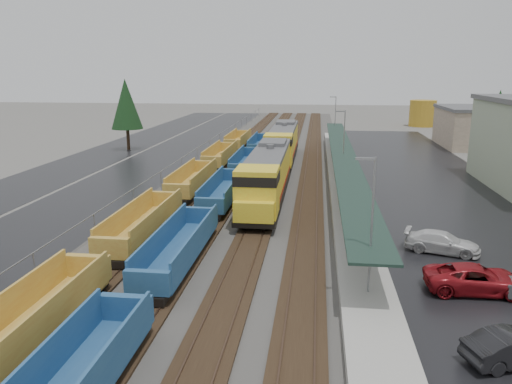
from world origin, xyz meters
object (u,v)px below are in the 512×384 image
at_px(locomotive_lead, 267,176).
at_px(parked_car_east_b, 476,279).
at_px(locomotive_trail, 283,144).
at_px(storage_tank, 423,113).
at_px(well_string_blue, 206,215).
at_px(well_string_yellow, 143,225).
at_px(parked_car_east_c, 442,243).

distance_m(locomotive_lead, parked_car_east_b, 22.75).
bearing_deg(parked_car_east_b, locomotive_lead, 36.03).
bearing_deg(locomotive_trail, storage_tank, 60.55).
distance_m(locomotive_lead, well_string_blue, 9.55).
xyz_separation_m(locomotive_lead, well_string_blue, (-4.00, -8.54, -1.51)).
bearing_deg(well_string_yellow, locomotive_trail, 76.25).
bearing_deg(well_string_yellow, parked_car_east_c, -0.25).
bearing_deg(locomotive_trail, parked_car_east_c, -67.93).
distance_m(well_string_blue, parked_car_east_c, 17.60).
xyz_separation_m(storage_tank, parked_car_east_b, (-14.08, -88.25, -2.10)).
distance_m(parked_car_east_b, parked_car_east_c, 6.31).
bearing_deg(well_string_blue, parked_car_east_c, -10.65).
distance_m(locomotive_lead, parked_car_east_c, 17.87).
relative_size(parked_car_east_b, parked_car_east_c, 1.13).
xyz_separation_m(locomotive_lead, storage_tank, (27.76, 70.16, 0.25)).
relative_size(well_string_yellow, parked_car_east_b, 18.32).
relative_size(locomotive_trail, well_string_blue, 0.25).
height_order(locomotive_trail, storage_tank, storage_tank).
bearing_deg(storage_tank, parked_car_east_c, -100.01).
relative_size(locomotive_lead, well_string_yellow, 0.21).
distance_m(locomotive_trail, parked_car_east_c, 35.43).
xyz_separation_m(locomotive_trail, parked_car_east_c, (13.30, -32.79, -1.91)).
height_order(well_string_yellow, parked_car_east_c, well_string_yellow).
xyz_separation_m(well_string_blue, parked_car_east_b, (17.68, -9.55, -0.34)).
height_order(locomotive_trail, well_string_blue, locomotive_trail).
bearing_deg(locomotive_trail, well_string_blue, -97.71).
distance_m(locomotive_lead, locomotive_trail, 21.00).
relative_size(storage_tank, parked_car_east_c, 1.16).
height_order(locomotive_trail, well_string_yellow, locomotive_trail).
xyz_separation_m(locomotive_trail, well_string_yellow, (-8.00, -32.69, -1.49)).
bearing_deg(parked_car_east_b, well_string_blue, 60.55).
distance_m(well_string_yellow, well_string_blue, 5.10).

